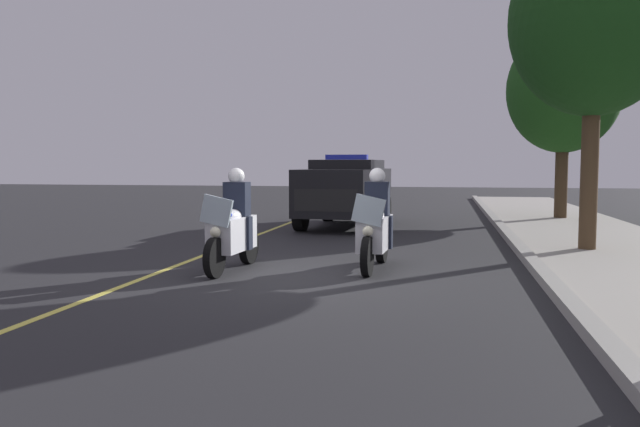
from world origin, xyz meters
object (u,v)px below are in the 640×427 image
police_motorcycle_lead_left (233,229)px  police_motorcycle_lead_right (375,228)px  police_suv (346,189)px  tree_far_back (564,90)px  tree_mid_block (594,20)px

police_motorcycle_lead_left → police_motorcycle_lead_right: same height
police_motorcycle_lead_right → police_suv: bearing=-167.4°
police_motorcycle_lead_left → tree_far_back: tree_far_back is taller
police_motorcycle_lead_right → tree_mid_block: tree_mid_block is taller
police_motorcycle_lead_left → tree_far_back: bearing=147.1°
tree_mid_block → police_motorcycle_lead_right: bearing=-56.2°
police_motorcycle_lead_left → police_motorcycle_lead_right: size_ratio=1.00×
police_motorcycle_lead_left → police_motorcycle_lead_right: (-0.60, 2.33, 0.00)m
police_motorcycle_lead_right → tree_mid_block: 6.12m
tree_far_back → tree_mid_block: bearing=-5.9°
police_suv → tree_far_back: bearing=115.5°
police_suv → tree_far_back: tree_far_back is taller
tree_mid_block → tree_far_back: (-7.66, 0.78, -0.51)m
police_motorcycle_lead_right → tree_mid_block: bearing=123.8°
tree_mid_block → tree_far_back: bearing=174.1°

